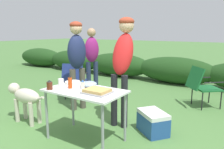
{
  "coord_description": "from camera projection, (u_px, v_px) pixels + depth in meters",
  "views": [
    {
      "loc": [
        1.89,
        -2.23,
        1.54
      ],
      "look_at": [
        0.13,
        0.48,
        0.89
      ],
      "focal_mm": 35.0,
      "sensor_mm": 36.0,
      "label": 1
    }
  ],
  "objects": [
    {
      "name": "plate_stack",
      "position": [
        73.0,
        83.0,
        3.34
      ],
      "size": [
        0.23,
        0.23,
        0.04
      ],
      "primitive_type": "cylinder",
      "color": "white",
      "rests_on": "folding_table"
    },
    {
      "name": "standing_person_in_olive_jacket",
      "position": [
        123.0,
        56.0,
        3.49
      ],
      "size": [
        0.38,
        0.51,
        1.76
      ],
      "rotation": [
        0.0,
        0.0,
        0.11
      ],
      "color": "black",
      "rests_on": "ground"
    },
    {
      "name": "food_tray",
      "position": [
        97.0,
        91.0,
        2.85
      ],
      "size": [
        0.35,
        0.29,
        0.06
      ],
      "color": "#9E9EA3",
      "rests_on": "folding_table"
    },
    {
      "name": "dog",
      "position": [
        25.0,
        97.0,
        3.69
      ],
      "size": [
        0.89,
        0.26,
        0.65
      ],
      "rotation": [
        0.0,
        0.0,
        1.59
      ],
      "color": "beige",
      "rests_on": "ground"
    },
    {
      "name": "paper_cup_stack",
      "position": [
        61.0,
        82.0,
        3.21
      ],
      "size": [
        0.08,
        0.08,
        0.11
      ],
      "primitive_type": "cylinder",
      "color": "white",
      "rests_on": "folding_table"
    },
    {
      "name": "cooler_box",
      "position": [
        153.0,
        122.0,
        3.32
      ],
      "size": [
        0.58,
        0.55,
        0.34
      ],
      "rotation": [
        0.0,
        0.0,
        5.63
      ],
      "color": "#234C93",
      "rests_on": "ground"
    },
    {
      "name": "mayo_bottle",
      "position": [
        83.0,
        85.0,
        3.03
      ],
      "size": [
        0.06,
        0.06,
        0.14
      ],
      "color": "silver",
      "rests_on": "folding_table"
    },
    {
      "name": "ground_plane",
      "position": [
        86.0,
        139.0,
        3.15
      ],
      "size": [
        60.0,
        60.0,
        0.0
      ],
      "primitive_type": "plane",
      "color": "#4C7A3D"
    },
    {
      "name": "hot_sauce_bottle",
      "position": [
        70.0,
        82.0,
        3.07
      ],
      "size": [
        0.06,
        0.06,
        0.2
      ],
      "color": "#CC4214",
      "rests_on": "folding_table"
    },
    {
      "name": "shrub_hedge",
      "position": [
        175.0,
        70.0,
        6.46
      ],
      "size": [
        14.4,
        0.9,
        0.78
      ],
      "color": "#1E4219",
      "rests_on": "ground"
    },
    {
      "name": "bbq_sauce_bottle",
      "position": [
        50.0,
        85.0,
        3.01
      ],
      "size": [
        0.08,
        0.08,
        0.14
      ],
      "color": "#562314",
      "rests_on": "folding_table"
    },
    {
      "name": "camp_chair_green_behind_table",
      "position": [
        202.0,
        85.0,
        4.42
      ],
      "size": [
        0.75,
        0.74,
        0.83
      ],
      "rotation": [
        0.0,
        0.0,
        -0.85
      ],
      "color": "#19602D",
      "rests_on": "ground"
    },
    {
      "name": "standing_person_in_gray_fleece",
      "position": [
        92.0,
        54.0,
        5.43
      ],
      "size": [
        0.4,
        0.45,
        1.6
      ],
      "rotation": [
        0.0,
        0.0,
        1.1
      ],
      "color": "#232D4C",
      "rests_on": "ground"
    },
    {
      "name": "folding_table",
      "position": [
        85.0,
        95.0,
        3.01
      ],
      "size": [
        1.1,
        0.64,
        0.74
      ],
      "color": "white",
      "rests_on": "ground"
    },
    {
      "name": "standing_person_with_beanie",
      "position": [
        77.0,
        56.0,
        4.18
      ],
      "size": [
        0.39,
        0.44,
        1.71
      ],
      "rotation": [
        0.0,
        0.0,
        1.15
      ],
      "color": "#4C473D",
      "rests_on": "ground"
    },
    {
      "name": "camp_chair_near_hedge",
      "position": [
        74.0,
        79.0,
        4.96
      ],
      "size": [
        0.68,
        0.74,
        0.83
      ],
      "rotation": [
        0.0,
        0.0,
        0.48
      ],
      "color": "navy",
      "rests_on": "ground"
    },
    {
      "name": "mixing_bowl",
      "position": [
        89.0,
        84.0,
        3.17
      ],
      "size": [
        0.24,
        0.24,
        0.08
      ],
      "primitive_type": "ellipsoid",
      "color": "#99B2CC",
      "rests_on": "folding_table"
    }
  ]
}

